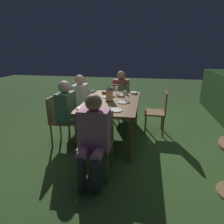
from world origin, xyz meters
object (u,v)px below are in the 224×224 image
object	(u,v)px
green_bottle_on_table	(124,88)
wine_glass_c	(111,89)
bowl_bread	(105,92)
dining_table	(112,103)
wine_glass_b	(125,94)
wine_glass_e	(117,89)
wine_glass_a	(92,93)
bowl_salad	(81,109)
person_in_rust	(121,92)
person_in_pink	(93,135)
bowl_dip	(121,96)
chair_head_near	(120,99)
bowl_olives	(134,93)
chair_side_left_a	(75,106)
wine_glass_d	(97,101)
plate_c	(108,97)
plate_b	(123,102)
plate_a	(115,110)
person_in_green	(70,110)
person_in_cream	(84,99)
chair_head_far	(97,140)
lantern_centerpiece	(109,93)
chair_side_right_a	(159,110)

from	to	relation	value
green_bottle_on_table	wine_glass_c	distance (m)	0.35
green_bottle_on_table	bowl_bread	bearing A→B (deg)	-64.94
dining_table	green_bottle_on_table	size ratio (longest dim) A/B	5.85
wine_glass_b	wine_glass_e	xyz separation A→B (m)	(-0.40, -0.22, 0.00)
wine_glass_a	bowl_salad	world-z (taller)	wine_glass_a
person_in_rust	bowl_salad	bearing A→B (deg)	-10.69
person_in_pink	wine_glass_e	size ratio (longest dim) A/B	6.80
wine_glass_e	bowl_dip	xyz separation A→B (m)	(0.18, 0.13, -0.10)
wine_glass_b	wine_glass_c	bearing A→B (deg)	-136.49
chair_head_near	bowl_salad	bearing A→B (deg)	-11.84
wine_glass_b	bowl_olives	bearing A→B (deg)	165.82
wine_glass_a	wine_glass_e	bearing A→B (deg)	139.53
chair_side_left_a	wine_glass_d	size ratio (longest dim) A/B	5.15
wine_glass_e	plate_c	xyz separation A→B (m)	(0.26, -0.14, -0.11)
green_bottle_on_table	plate_c	distance (m)	0.55
wine_glass_b	plate_b	size ratio (longest dim) A/B	0.84
person_in_rust	bowl_olives	size ratio (longest dim) A/B	7.79
plate_a	plate_b	size ratio (longest dim) A/B	1.05
person_in_rust	person_in_green	bearing A→B (deg)	-22.13
green_bottle_on_table	bowl_bread	xyz separation A→B (m)	(0.18, -0.38, -0.08)
plate_a	wine_glass_d	bearing A→B (deg)	-106.66
person_in_pink	person_in_cream	bearing A→B (deg)	-157.87
person_in_cream	bowl_dip	size ratio (longest dim) A/B	8.34
dining_table	bowl_olives	xyz separation A→B (m)	(-0.62, 0.35, 0.08)
chair_head_near	chair_side_left_a	xyz separation A→B (m)	(0.71, -0.88, 0.00)
person_in_rust	wine_glass_c	bearing A→B (deg)	-6.16
chair_head_far	plate_c	size ratio (longest dim) A/B	4.01
wine_glass_b	wine_glass_d	world-z (taller)	same
person_in_pink	bowl_olives	distance (m)	1.94
person_in_rust	wine_glass_d	size ratio (longest dim) A/B	6.80
wine_glass_c	bowl_bread	distance (m)	0.20
chair_side_left_a	person_in_green	bearing A→B (deg)	14.36
chair_side_left_a	bowl_bread	distance (m)	0.71
person_in_pink	bowl_bread	size ratio (longest dim) A/B	8.61
green_bottle_on_table	wine_glass_a	size ratio (longest dim) A/B	1.72
person_in_green	wine_glass_c	xyz separation A→B (m)	(-0.82, 0.59, 0.23)
green_bottle_on_table	person_in_rust	bearing A→B (deg)	-166.77
wine_glass_d	plate_c	bearing A→B (deg)	178.37
person_in_cream	green_bottle_on_table	size ratio (longest dim) A/B	3.96
dining_table	wine_glass_c	xyz separation A→B (m)	(-0.44, -0.09, 0.17)
chair_head_near	bowl_dip	distance (m)	0.83
green_bottle_on_table	bowl_dip	bearing A→B (deg)	-1.21
plate_b	bowl_salad	distance (m)	0.81
dining_table	chair_side_left_a	xyz separation A→B (m)	(-0.38, -0.88, -0.20)
person_in_rust	plate_a	xyz separation A→B (m)	(1.88, 0.16, 0.12)
plate_c	lantern_centerpiece	bearing A→B (deg)	18.16
person_in_pink	chair_head_near	bearing A→B (deg)	-180.00
person_in_cream	bowl_bread	world-z (taller)	person_in_cream
chair_side_left_a	bowl_salad	size ratio (longest dim) A/B	6.51
person_in_cream	chair_side_right_a	distance (m)	1.56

